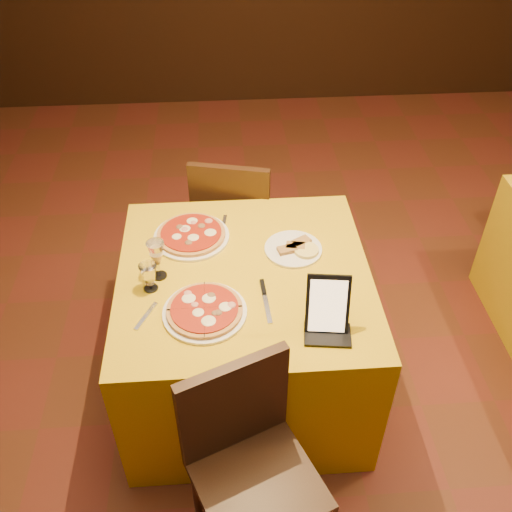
{
  "coord_description": "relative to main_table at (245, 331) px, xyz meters",
  "views": [
    {
      "loc": [
        -0.57,
        -1.61,
        2.42
      ],
      "look_at": [
        -0.44,
        0.2,
        0.86
      ],
      "focal_mm": 40.0,
      "sensor_mm": 36.0,
      "label": 1
    }
  ],
  "objects": [
    {
      "name": "fork_far",
      "position": [
        -0.08,
        0.35,
        0.38
      ],
      "size": [
        0.04,
        0.15,
        0.01
      ],
      "primitive_type": "cube",
      "rotation": [
        0.0,
        0.0,
        1.43
      ],
      "color": "#AFADB4",
      "rests_on": "main_table"
    },
    {
      "name": "main_table",
      "position": [
        0.0,
        0.0,
        0.0
      ],
      "size": [
        1.1,
        1.1,
        0.75
      ],
      "primitive_type": "cube",
      "color": "gold",
      "rests_on": "floor"
    },
    {
      "name": "cutlet_dish",
      "position": [
        0.23,
        0.14,
        0.39
      ],
      "size": [
        0.26,
        0.26,
        0.03
      ],
      "rotation": [
        0.0,
        0.0,
        -0.24
      ],
      "color": "white",
      "rests_on": "main_table"
    },
    {
      "name": "pizza_near",
      "position": [
        -0.17,
        -0.23,
        0.39
      ],
      "size": [
        0.34,
        0.34,
        0.03
      ],
      "rotation": [
        0.0,
        0.0,
        -0.01
      ],
      "color": "white",
      "rests_on": "main_table"
    },
    {
      "name": "chair_main_far",
      "position": [
        -0.0,
        0.79,
        0.08
      ],
      "size": [
        0.47,
        0.47,
        0.91
      ],
      "primitive_type": null,
      "rotation": [
        0.0,
        0.0,
        2.91
      ],
      "color": "black",
      "rests_on": "floor"
    },
    {
      "name": "fork_near",
      "position": [
        -0.41,
        -0.23,
        0.38
      ],
      "size": [
        0.09,
        0.15,
        0.01
      ],
      "primitive_type": "cube",
      "rotation": [
        0.0,
        0.0,
        1.11
      ],
      "color": "#B3B4BA",
      "rests_on": "main_table"
    },
    {
      "name": "pizza_far",
      "position": [
        -0.23,
        0.26,
        0.39
      ],
      "size": [
        0.35,
        0.35,
        0.03
      ],
      "rotation": [
        0.0,
        0.0,
        0.15
      ],
      "color": "white",
      "rests_on": "main_table"
    },
    {
      "name": "water_glass",
      "position": [
        -0.4,
        -0.07,
        0.44
      ],
      "size": [
        0.08,
        0.08,
        0.13
      ],
      "primitive_type": null,
      "rotation": [
        0.0,
        0.0,
        -0.02
      ],
      "color": "white",
      "rests_on": "main_table"
    },
    {
      "name": "tablet",
      "position": [
        0.3,
        -0.33,
        0.49
      ],
      "size": [
        0.18,
        0.12,
        0.23
      ],
      "primitive_type": "cube",
      "rotation": [
        -0.35,
        0.0,
        -0.13
      ],
      "color": "black",
      "rests_on": "main_table"
    },
    {
      "name": "wine_glass",
      "position": [
        -0.37,
        0.0,
        0.47
      ],
      "size": [
        0.09,
        0.09,
        0.19
      ],
      "primitive_type": null,
      "rotation": [
        0.0,
        0.0,
        -0.05
      ],
      "color": "#FED990",
      "rests_on": "main_table"
    },
    {
      "name": "knife",
      "position": [
        0.08,
        -0.19,
        0.38
      ],
      "size": [
        0.03,
        0.24,
        0.01
      ],
      "primitive_type": "cube",
      "rotation": [
        0.0,
        0.0,
        1.63
      ],
      "color": "#B1B1B8",
      "rests_on": "main_table"
    },
    {
      "name": "chair_main_near",
      "position": [
        -0.0,
        -0.81,
        0.08
      ],
      "size": [
        0.54,
        0.54,
        0.91
      ],
      "primitive_type": null,
      "rotation": [
        0.0,
        0.0,
        0.4
      ],
      "color": "black",
      "rests_on": "floor"
    },
    {
      "name": "floor",
      "position": [
        0.49,
        -0.22,
        -0.38
      ],
      "size": [
        6.0,
        7.0,
        0.01
      ],
      "primitive_type": "cube",
      "color": "#5E2D19",
      "rests_on": "ground"
    }
  ]
}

